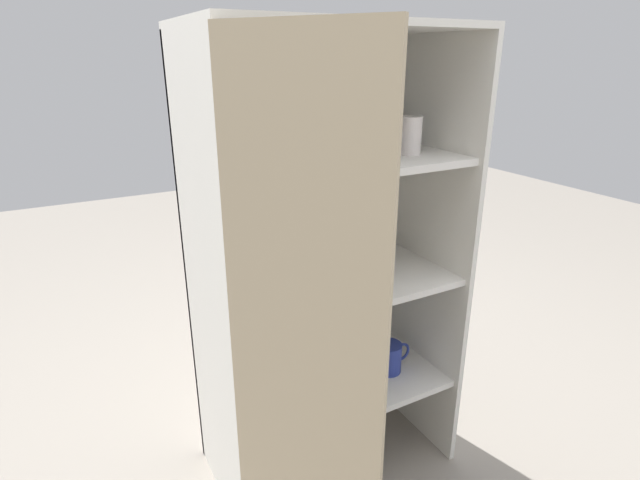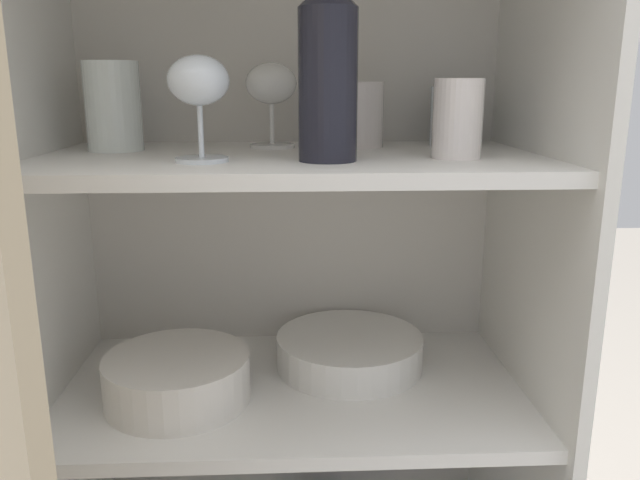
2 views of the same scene
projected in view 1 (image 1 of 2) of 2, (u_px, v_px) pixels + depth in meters
cupboard_back_panel at (298, 253)px, 1.63m from camera, size 0.74×0.02×1.34m
cupboard_side_left at (209, 303)px, 1.30m from camera, size 0.02×0.43×1.34m
cupboard_side_right at (425, 254)px, 1.63m from camera, size 0.02×0.43×1.34m
cupboard_top_panel at (330, 25)px, 1.23m from camera, size 0.74×0.43×0.02m
shelf_board_lower at (328, 383)px, 1.60m from camera, size 0.70×0.39×0.02m
shelf_board_middle at (329, 282)px, 1.47m from camera, size 0.70×0.39×0.02m
shelf_board_upper at (330, 162)px, 1.35m from camera, size 0.70×0.39×0.02m
cupboard_door at (304, 365)px, 1.04m from camera, size 0.22×0.31×1.34m
tumbler_glass_0 at (228, 138)px, 1.25m from camera, size 0.08×0.08×0.13m
tumbler_glass_1 at (343, 132)px, 1.46m from camera, size 0.08×0.08×0.10m
tumbler_glass_2 at (384, 129)px, 1.54m from camera, size 0.07×0.07×0.09m
tumbler_glass_3 at (410, 135)px, 1.38m from camera, size 0.07×0.07×0.10m
wine_glass_0 at (306, 129)px, 1.19m from camera, size 0.08×0.08×0.13m
wine_glass_1 at (304, 121)px, 1.38m from camera, size 0.08×0.08×0.13m
wine_bottle at (362, 117)px, 1.26m from camera, size 0.08×0.08×0.26m
plate_stack_white at (345, 257)px, 1.55m from camera, size 0.24×0.24×0.05m
mixing_bowl_large at (281, 284)px, 1.35m from camera, size 0.21×0.21×0.07m
coffee_mug_primary at (329, 352)px, 1.67m from camera, size 0.14×0.10×0.08m
coffee_mug_extra_1 at (308, 381)px, 1.51m from camera, size 0.13×0.09×0.10m
coffee_mug_extra_2 at (389, 357)px, 1.63m from camera, size 0.13×0.09×0.10m
storage_jar at (240, 386)px, 1.50m from camera, size 0.07×0.07×0.09m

